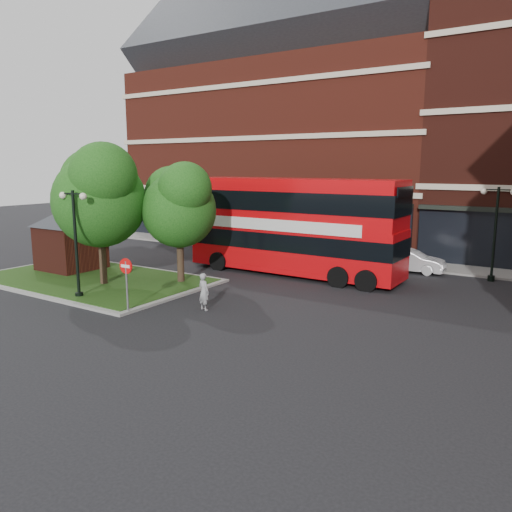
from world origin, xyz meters
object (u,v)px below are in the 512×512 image
Objects in this scene: bus at (293,220)px; woman at (204,292)px; car_silver at (342,249)px; car_white at (409,261)px.

woman is (0.27, -8.31, -2.30)m from bus.
car_silver is 5.08m from car_white.
car_silver is 1.03× the size of car_white.
car_silver is at bearing 70.37° from car_white.
bus reaches higher than car_silver.
car_white is at bearing 39.00° from bus.
bus is 7.30m from car_white.
bus is at bearing 169.14° from car_silver.
bus is 6.28m from car_silver.
woman is 14.08m from car_silver.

